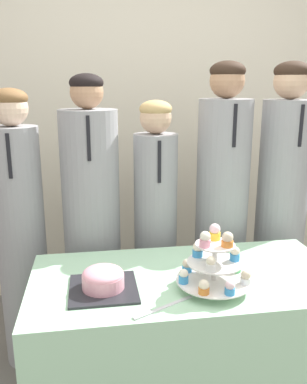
{
  "coord_description": "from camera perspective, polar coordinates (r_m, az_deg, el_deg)",
  "views": [
    {
      "loc": [
        -0.4,
        -1.25,
        1.54
      ],
      "look_at": [
        -0.15,
        0.37,
        1.11
      ],
      "focal_mm": 38.0,
      "sensor_mm": 36.0,
      "label": 1
    }
  ],
  "objects": [
    {
      "name": "student_0",
      "position": [
        2.32,
        -18.06,
        -6.06
      ],
      "size": [
        0.26,
        0.26,
        1.53
      ],
      "color": "#939399",
      "rests_on": "ground_plane"
    },
    {
      "name": "student_1",
      "position": [
        2.29,
        -8.58,
        -5.47
      ],
      "size": [
        0.31,
        0.31,
        1.6
      ],
      "color": "#939399",
      "rests_on": "ground_plane"
    },
    {
      "name": "table",
      "position": [
        2.01,
        4.57,
        -21.01
      ],
      "size": [
        1.36,
        0.67,
        0.73
      ],
      "color": "#A8DBB2",
      "rests_on": "ground_plane"
    },
    {
      "name": "round_cake",
      "position": [
        1.69,
        -7.08,
        -12.11
      ],
      "size": [
        0.27,
        0.27,
        0.1
      ],
      "color": "#232328",
      "rests_on": "table"
    },
    {
      "name": "student_4",
      "position": [
        2.52,
        17.4,
        -2.84
      ],
      "size": [
        0.29,
        0.29,
        1.67
      ],
      "color": "#939399",
      "rests_on": "ground_plane"
    },
    {
      "name": "cupcake_stand",
      "position": [
        1.68,
        8.51,
        -9.87
      ],
      "size": [
        0.31,
        0.31,
        0.26
      ],
      "color": "silver",
      "rests_on": "table"
    },
    {
      "name": "student_3",
      "position": [
        2.39,
        9.47,
        -3.53
      ],
      "size": [
        0.3,
        0.3,
        1.66
      ],
      "color": "#939399",
      "rests_on": "ground_plane"
    },
    {
      "name": "wall_back",
      "position": [
        2.97,
        -1.21,
        11.15
      ],
      "size": [
        9.0,
        0.06,
        2.7
      ],
      "color": "beige",
      "rests_on": "ground_plane"
    },
    {
      "name": "student_2",
      "position": [
        2.33,
        0.28,
        -6.0
      ],
      "size": [
        0.24,
        0.25,
        1.46
      ],
      "color": "#939399",
      "rests_on": "ground_plane"
    },
    {
      "name": "cake_knife",
      "position": [
        1.56,
        0.05,
        -16.39
      ],
      "size": [
        0.25,
        0.14,
        0.01
      ],
      "rotation": [
        0.0,
        0.0,
        0.48
      ],
      "color": "silver",
      "rests_on": "table"
    }
  ]
}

